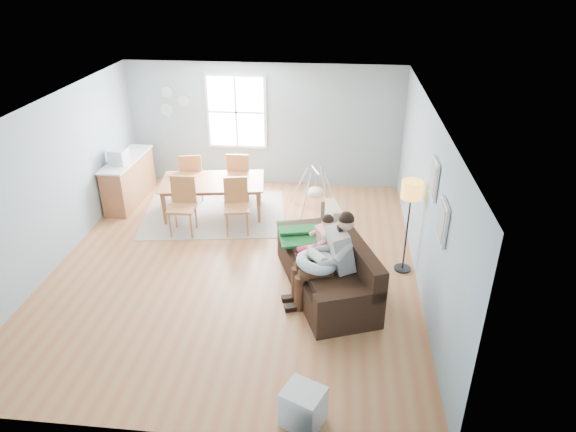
# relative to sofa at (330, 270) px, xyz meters

# --- Properties ---
(room) EXTENTS (8.40, 9.40, 3.90)m
(room) POSITION_rel_sofa_xyz_m (-1.59, 0.54, 2.09)
(room) COLOR #A3603A
(window) EXTENTS (1.32, 0.08, 1.62)m
(window) POSITION_rel_sofa_xyz_m (-2.19, 4.01, 1.32)
(window) COLOR silver
(window) RESTS_ON room
(pictures) EXTENTS (0.05, 1.34, 0.74)m
(pictures) POSITION_rel_sofa_xyz_m (1.37, -0.51, 1.52)
(pictures) COLOR silver
(pictures) RESTS_ON room
(wall_plates) EXTENTS (0.67, 0.02, 0.66)m
(wall_plates) POSITION_rel_sofa_xyz_m (-3.60, 4.01, 1.50)
(wall_plates) COLOR #94AAB1
(wall_plates) RESTS_ON room
(sofa) EXTENTS (1.73, 2.52, 0.94)m
(sofa) POSITION_rel_sofa_xyz_m (0.00, 0.00, 0.00)
(sofa) COLOR black
(sofa) RESTS_ON room
(green_throw) EXTENTS (1.23, 1.11, 0.04)m
(green_throw) POSITION_rel_sofa_xyz_m (-0.35, 0.69, 0.26)
(green_throw) COLOR #155F28
(green_throw) RESTS_ON sofa
(beige_pillow) EXTENTS (0.29, 0.58, 0.56)m
(beige_pillow) POSITION_rel_sofa_xyz_m (0.02, 0.65, 0.52)
(beige_pillow) COLOR #BFB491
(beige_pillow) RESTS_ON sofa
(father) EXTENTS (1.11, 0.70, 1.49)m
(father) POSITION_rel_sofa_xyz_m (-0.02, -0.36, 0.47)
(father) COLOR #969799
(father) RESTS_ON sofa
(nursing_pillow) EXTENTS (0.81, 0.80, 0.25)m
(nursing_pillow) POSITION_rel_sofa_xyz_m (-0.19, -0.42, 0.40)
(nursing_pillow) COLOR silver
(nursing_pillow) RESTS_ON father
(infant) EXTENTS (0.32, 0.40, 0.16)m
(infant) POSITION_rel_sofa_xyz_m (-0.21, -0.39, 0.49)
(infant) COLOR silver
(infant) RESTS_ON nursing_pillow
(toddler) EXTENTS (0.63, 0.49, 0.94)m
(toddler) POSITION_rel_sofa_xyz_m (-0.16, 0.18, 0.46)
(toddler) COLOR white
(toddler) RESTS_ON sofa
(floor_lamp) EXTENTS (0.32, 0.32, 1.60)m
(floor_lamp) POSITION_rel_sofa_xyz_m (1.21, 0.65, 0.99)
(floor_lamp) COLOR black
(floor_lamp) RESTS_ON room
(storage_cube) EXTENTS (0.55, 0.53, 0.48)m
(storage_cube) POSITION_rel_sofa_xyz_m (-0.21, -2.65, -0.09)
(storage_cube) COLOR silver
(storage_cube) RESTS_ON room
(rug) EXTENTS (3.07, 2.51, 0.01)m
(rug) POSITION_rel_sofa_xyz_m (-2.39, 2.35, -0.33)
(rug) COLOR #9E9890
(rug) RESTS_ON room
(dining_table) EXTENTS (2.16, 1.40, 0.71)m
(dining_table) POSITION_rel_sofa_xyz_m (-2.39, 2.35, 0.02)
(dining_table) COLOR brown
(dining_table) RESTS_ON rug
(chair_sw) EXTENTS (0.50, 0.50, 1.07)m
(chair_sw) POSITION_rel_sofa_xyz_m (-2.78, 1.60, 0.29)
(chair_sw) COLOR #9C5836
(chair_sw) RESTS_ON rug
(chair_se) EXTENTS (0.55, 0.55, 1.04)m
(chair_se) POSITION_rel_sofa_xyz_m (-1.80, 1.74, 0.27)
(chair_se) COLOR #9C5836
(chair_se) RESTS_ON rug
(chair_nw) EXTENTS (0.55, 0.55, 1.05)m
(chair_nw) POSITION_rel_sofa_xyz_m (-2.99, 2.95, 0.27)
(chair_nw) COLOR #9C5836
(chair_nw) RESTS_ON rug
(chair_ne) EXTENTS (0.49, 0.49, 1.06)m
(chair_ne) POSITION_rel_sofa_xyz_m (-2.01, 3.09, 0.28)
(chair_ne) COLOR #9C5836
(chair_ne) RESTS_ON rug
(counter) EXTENTS (0.55, 1.73, 0.96)m
(counter) POSITION_rel_sofa_xyz_m (-4.29, 2.78, 0.16)
(counter) COLOR brown
(counter) RESTS_ON room
(monitor) EXTENTS (0.36, 0.34, 0.30)m
(monitor) POSITION_rel_sofa_xyz_m (-4.29, 2.45, 0.78)
(monitor) COLOR silver
(monitor) RESTS_ON counter
(baby_swing) EXTENTS (1.08, 1.09, 0.86)m
(baby_swing) POSITION_rel_sofa_xyz_m (-0.38, 2.79, 0.05)
(baby_swing) COLOR silver
(baby_swing) RESTS_ON room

